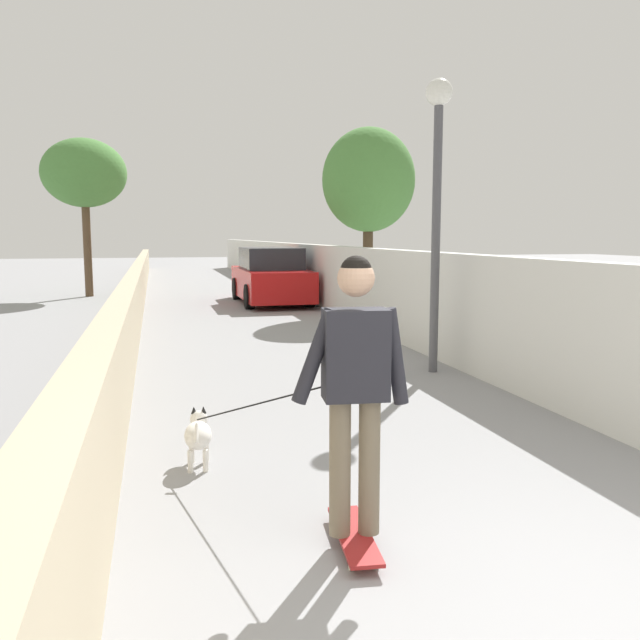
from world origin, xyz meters
TOP-DOWN VIEW (x-y plane):
  - ground_plane at (14.00, 0.00)m, footprint 80.00×80.00m
  - wall_left at (12.00, 2.36)m, footprint 48.00×0.30m
  - fence_right at (12.00, -2.36)m, footprint 48.00×0.30m
  - tree_right_near at (13.00, -3.16)m, footprint 2.24×2.24m
  - tree_left_mid at (19.00, 3.89)m, footprint 2.52×2.52m
  - lamp_post at (6.00, -1.81)m, footprint 0.36×0.36m
  - skateboard at (1.35, 0.78)m, footprint 0.82×0.28m
  - person_skateboarder at (1.35, 0.78)m, footprint 0.26×0.72m
  - dog at (3.00, 1.60)m, footprint 1.94×0.97m
  - car_near at (15.60, -1.21)m, footprint 4.18×1.80m

SIDE VIEW (x-z plane):
  - ground_plane at x=14.00m, z-range 0.00..0.00m
  - skateboard at x=1.35m, z-range 0.03..0.11m
  - dog at x=3.00m, z-range -0.25..0.80m
  - wall_left at x=12.00m, z-range 0.00..1.07m
  - car_near at x=15.60m, z-range -0.05..1.49m
  - fence_right at x=12.00m, z-range 0.00..1.63m
  - person_skateboarder at x=1.35m, z-range 0.23..1.92m
  - lamp_post at x=6.00m, z-range 0.76..4.70m
  - tree_right_near at x=13.00m, z-range 0.96..5.40m
  - tree_left_mid at x=19.00m, z-range 1.33..6.10m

